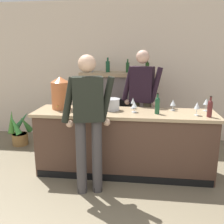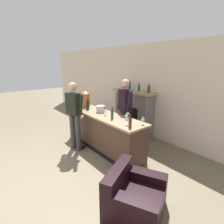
{
  "view_description": "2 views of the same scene",
  "coord_description": "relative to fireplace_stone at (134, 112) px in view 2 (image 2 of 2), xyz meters",
  "views": [
    {
      "loc": [
        0.3,
        -0.99,
        1.81
      ],
      "look_at": [
        -0.15,
        2.61,
        0.9
      ],
      "focal_mm": 40.0,
      "sensor_mm": 36.0,
      "label": 1
    },
    {
      "loc": [
        3.49,
        -0.04,
        2.21
      ],
      "look_at": [
        0.11,
        2.73,
        0.97
      ],
      "focal_mm": 28.0,
      "sensor_mm": 36.0,
      "label": 2
    }
  ],
  "objects": [
    {
      "name": "wall_back_panel",
      "position": [
        0.19,
        0.26,
        0.67
      ],
      "size": [
        12.0,
        0.07,
        2.75
      ],
      "color": "beige",
      "rests_on": "ground_plane"
    },
    {
      "name": "wine_bottle_rose_blush",
      "position": [
        -0.39,
        -1.44,
        0.39
      ],
      "size": [
        0.08,
        0.08,
        0.32
      ],
      "color": "#123312",
      "rests_on": "bar_counter"
    },
    {
      "name": "wine_bottle_merlot_tall",
      "position": [
        0.69,
        -1.46,
        0.37
      ],
      "size": [
        0.06,
        0.06,
        0.29
      ],
      "color": "#1C492C",
      "rests_on": "bar_counter"
    },
    {
      "name": "fireplace_stone",
      "position": [
        0.0,
        0.0,
        0.0
      ],
      "size": [
        1.44,
        0.52,
        1.68
      ],
      "color": "slate",
      "rests_on": "ground_plane"
    },
    {
      "name": "person_bartender",
      "position": [
        0.47,
        -0.85,
        0.3
      ],
      "size": [
        0.65,
        0.37,
        1.81
      ],
      "color": "#4F4A37",
      "rests_on": "ground_plane"
    },
    {
      "name": "wine_glass_front_right",
      "position": [
        0.34,
        -1.17,
        0.35
      ],
      "size": [
        0.07,
        0.07,
        0.16
      ],
      "color": "silver",
      "rests_on": "bar_counter"
    },
    {
      "name": "wine_glass_near_bucket",
      "position": [
        1.22,
        -1.48,
        0.37
      ],
      "size": [
        0.08,
        0.08,
        0.18
      ],
      "color": "silver",
      "rests_on": "bar_counter"
    },
    {
      "name": "copper_dispenser",
      "position": [
        -0.73,
        -1.31,
        0.48
      ],
      "size": [
        0.28,
        0.31,
        0.48
      ],
      "color": "#BF6537",
      "rests_on": "bar_counter"
    },
    {
      "name": "wine_glass_back_row",
      "position": [
        0.37,
        -1.41,
        0.35
      ],
      "size": [
        0.08,
        0.08,
        0.15
      ],
      "color": "silver",
      "rests_on": "bar_counter"
    },
    {
      "name": "wine_bottle_riesling_slim",
      "position": [
        1.37,
        -1.55,
        0.37
      ],
      "size": [
        0.06,
        0.06,
        0.28
      ],
      "color": "#582121",
      "rests_on": "bar_counter"
    },
    {
      "name": "person_customer",
      "position": [
        -0.17,
        -1.98,
        0.27
      ],
      "size": [
        0.64,
        0.37,
        1.76
      ],
      "color": "#3E3A3A",
      "rests_on": "ground_plane"
    },
    {
      "name": "bar_counter",
      "position": [
        0.23,
        -1.39,
        -0.23
      ],
      "size": [
        2.6,
        0.66,
        0.95
      ],
      "color": "#4B3326",
      "rests_on": "ground_plane"
    },
    {
      "name": "armchair_black",
      "position": [
        2.18,
        -2.29,
        -0.46
      ],
      "size": [
        1.07,
        1.1,
        0.7
      ],
      "color": "black",
      "rests_on": "ground_plane"
    },
    {
      "name": "wine_glass_front_left",
      "position": [
        1.4,
        -1.2,
        0.37
      ],
      "size": [
        0.08,
        0.08,
        0.19
      ],
      "color": "silver",
      "rests_on": "bar_counter"
    },
    {
      "name": "wine_glass_mid_counter",
      "position": [
        0.93,
        -1.23,
        0.35
      ],
      "size": [
        0.08,
        0.08,
        0.16
      ],
      "color": "silver",
      "rests_on": "bar_counter"
    },
    {
      "name": "ice_bucket_steel",
      "position": [
        0.04,
        -1.32,
        0.33
      ],
      "size": [
        0.24,
        0.24,
        0.17
      ],
      "color": "silver",
      "rests_on": "bar_counter"
    },
    {
      "name": "potted_plant_corner",
      "position": [
        -1.87,
        -0.5,
        -0.41
      ],
      "size": [
        0.43,
        0.42,
        0.69
      ],
      "color": "olive",
      "rests_on": "ground_plane"
    }
  ]
}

